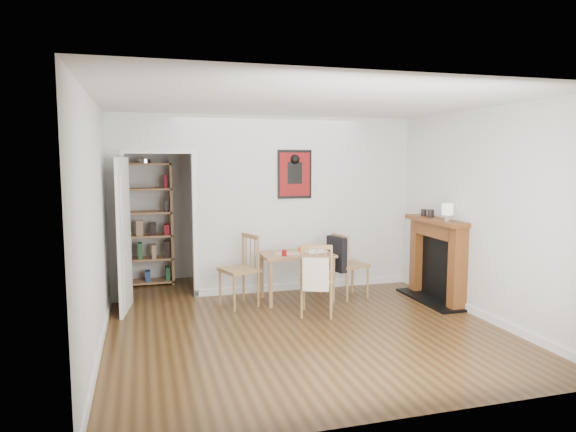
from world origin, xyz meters
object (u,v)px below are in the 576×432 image
object	(u,v)px
mantel_lamp	(448,210)
notebook	(315,251)
chair_right	(349,264)
chair_front	(317,278)
ceramic_jar_a	(431,213)
ceramic_jar_b	(424,213)
dining_table	(297,259)
bookshelf	(146,224)
chair_left	(239,271)
fireplace	(437,257)
red_glass	(284,253)
orange_fruit	(301,249)

from	to	relation	value
mantel_lamp	notebook	bearing A→B (deg)	149.27
notebook	chair_right	bearing A→B (deg)	-10.08
chair_front	ceramic_jar_a	distance (m)	1.97
mantel_lamp	ceramic_jar_b	bearing A→B (deg)	87.07
dining_table	bookshelf	bearing A→B (deg)	142.08
ceramic_jar_b	dining_table	bearing A→B (deg)	172.98
chair_left	notebook	distance (m)	1.13
bookshelf	mantel_lamp	distance (m)	4.52
bookshelf	fireplace	size ratio (longest dim) A/B	1.55
ceramic_jar_a	red_glass	bearing A→B (deg)	173.19
chair_left	ceramic_jar_b	size ratio (longest dim) A/B	9.49
ceramic_jar_a	ceramic_jar_b	bearing A→B (deg)	95.55
red_glass	ceramic_jar_a	world-z (taller)	ceramic_jar_a
notebook	mantel_lamp	size ratio (longest dim) A/B	1.24
dining_table	notebook	size ratio (longest dim) A/B	3.29
chair_right	bookshelf	bearing A→B (deg)	149.82
bookshelf	notebook	size ratio (longest dim) A/B	6.47
fireplace	mantel_lamp	size ratio (longest dim) A/B	5.19
dining_table	chair_front	distance (m)	0.72
red_glass	ceramic_jar_b	bearing A→B (deg)	-2.44
fireplace	notebook	distance (m)	1.70
ceramic_jar_b	chair_right	bearing A→B (deg)	170.72
dining_table	chair_front	bearing A→B (deg)	-85.61
mantel_lamp	ceramic_jar_b	xyz separation A→B (m)	(0.03, 0.64, -0.10)
chair_right	bookshelf	distance (m)	3.23
red_glass	ceramic_jar_b	world-z (taller)	ceramic_jar_b
chair_left	chair_front	bearing A→B (deg)	-37.69
chair_left	red_glass	world-z (taller)	chair_left
chair_front	bookshelf	distance (m)	3.09
ceramic_jar_a	bookshelf	bearing A→B (deg)	153.25
chair_front	mantel_lamp	distance (m)	1.95
chair_left	chair_front	xyz separation A→B (m)	(0.88, -0.68, -0.01)
red_glass	notebook	world-z (taller)	red_glass
red_glass	orange_fruit	bearing A→B (deg)	38.00
chair_front	mantel_lamp	world-z (taller)	mantel_lamp
bookshelf	orange_fruit	world-z (taller)	bookshelf
mantel_lamp	fireplace	bearing A→B (deg)	75.34
chair_left	bookshelf	bearing A→B (deg)	126.46
chair_left	orange_fruit	size ratio (longest dim) A/B	13.04
fireplace	chair_right	bearing A→B (deg)	157.33
fireplace	chair_front	bearing A→B (deg)	-174.21
chair_left	red_glass	distance (m)	0.66
notebook	ceramic_jar_a	size ratio (longest dim) A/B	2.73
notebook	mantel_lamp	xyz separation A→B (m)	(1.52, -0.90, 0.63)
chair_left	ceramic_jar_b	distance (m)	2.76
chair_front	dining_table	bearing A→B (deg)	94.39
dining_table	chair_front	xyz separation A→B (m)	(0.05, -0.71, -0.12)
red_glass	orange_fruit	xyz separation A→B (m)	(0.31, 0.24, -0.00)
fireplace	red_glass	distance (m)	2.15
red_glass	chair_left	bearing A→B (deg)	170.09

